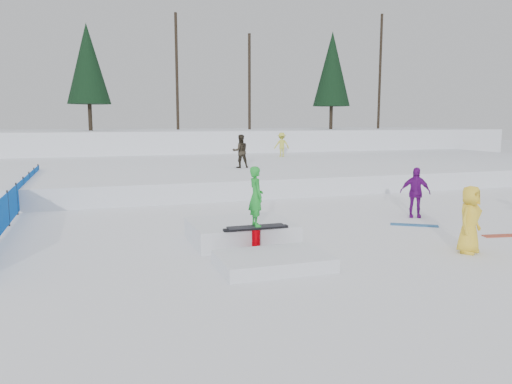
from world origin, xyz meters
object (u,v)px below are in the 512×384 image
object	(u,v)px
walker_ygreen	(282,145)
jib_rail_feature	(249,236)
spectator_purple	(415,192)
spectator_yellow	(470,220)
safety_fence	(17,199)
walker_olive	(240,151)

from	to	relation	value
walker_ygreen	jib_rail_feature	bearing A→B (deg)	70.82
spectator_purple	spectator_yellow	size ratio (longest dim) A/B	1.01
spectator_purple	jib_rail_feature	size ratio (longest dim) A/B	0.38
safety_fence	walker_ygreen	xyz separation A→B (m)	(14.42, 12.45, 1.04)
walker_olive	spectator_purple	size ratio (longest dim) A/B	1.01
walker_olive	walker_ygreen	world-z (taller)	walker_olive
spectator_purple	spectator_yellow	xyz separation A→B (m)	(-1.50, -4.22, -0.01)
safety_fence	walker_ygreen	distance (m)	19.08
safety_fence	walker_olive	world-z (taller)	walker_olive
walker_ygreen	spectator_yellow	distance (m)	21.50
safety_fence	jib_rail_feature	xyz separation A→B (m)	(6.12, -6.69, -0.25)
spectator_yellow	jib_rail_feature	size ratio (longest dim) A/B	0.37
spectator_purple	spectator_yellow	world-z (taller)	spectator_purple
safety_fence	walker_olive	distance (m)	11.26
spectator_yellow	jib_rail_feature	xyz separation A→B (m)	(-4.92, 2.08, -0.51)
safety_fence	spectator_purple	xyz separation A→B (m)	(12.54, -4.55, 0.28)
walker_olive	spectator_purple	world-z (taller)	walker_olive
spectator_purple	jib_rail_feature	distance (m)	6.79
walker_ygreen	spectator_purple	distance (m)	17.12
jib_rail_feature	safety_fence	bearing A→B (deg)	132.44
safety_fence	spectator_purple	distance (m)	13.35
safety_fence	walker_olive	size ratio (longest dim) A/B	9.54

